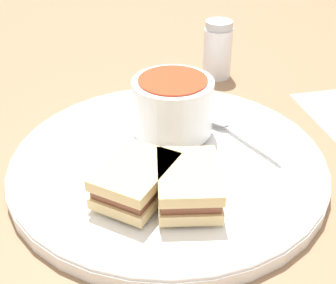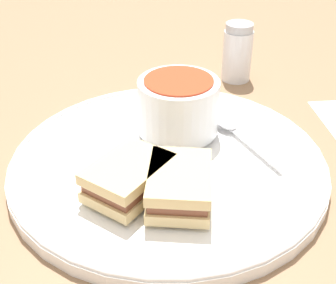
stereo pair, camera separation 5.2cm
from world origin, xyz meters
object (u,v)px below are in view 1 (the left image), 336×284
(sandwich_half_near, at_px, (136,180))
(salt_shaker, at_px, (218,50))
(sandwich_half_far, at_px, (188,184))
(soup_bowl, at_px, (173,105))
(spoon, at_px, (225,124))

(sandwich_half_near, distance_m, salt_shaker, 0.34)
(sandwich_half_far, height_order, salt_shaker, salt_shaker)
(soup_bowl, bearing_deg, sandwich_half_far, -84.82)
(spoon, bearing_deg, sandwich_half_far, 126.06)
(spoon, xyz_separation_m, sandwich_half_near, (-0.11, -0.13, 0.01))
(sandwich_half_near, distance_m, sandwich_half_far, 0.05)
(spoon, xyz_separation_m, salt_shaker, (0.01, 0.19, 0.02))
(sandwich_half_near, relative_size, salt_shaker, 1.14)
(spoon, distance_m, salt_shaker, 0.19)
(spoon, height_order, sandwich_half_near, sandwich_half_near)
(salt_shaker, bearing_deg, spoon, -93.07)
(sandwich_half_far, bearing_deg, salt_shaker, 78.93)
(sandwich_half_far, relative_size, salt_shaker, 0.95)
(soup_bowl, bearing_deg, spoon, 5.32)
(soup_bowl, distance_m, salt_shaker, 0.21)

